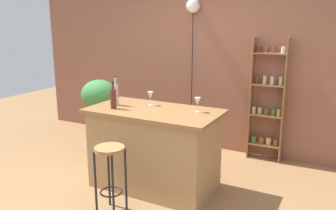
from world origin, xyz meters
TOP-DOWN VIEW (x-y plane):
  - ground at (0.00, 0.00)m, footprint 12.00×12.00m
  - back_wall at (0.00, 1.95)m, footprint 6.40×0.10m
  - kitchen_counter at (0.00, 0.30)m, footprint 1.52×0.81m
  - bar_stool at (-0.10, -0.42)m, footprint 0.30×0.30m
  - spice_shelf at (0.96, 1.79)m, footprint 0.47×0.17m
  - plant_stool at (-1.20, 0.80)m, footprint 0.35×0.35m
  - potted_plant at (-1.20, 0.80)m, footprint 0.54×0.48m
  - bottle_spirits_clear at (-0.52, 0.28)m, footprint 0.06×0.06m
  - bottle_olive_oil at (-0.44, 0.13)m, footprint 0.07×0.07m
  - wine_glass_left at (-0.15, 0.48)m, footprint 0.07×0.07m
  - wine_glass_center at (0.48, 0.44)m, footprint 0.07×0.07m
  - pendant_globe_light at (-0.22, 1.84)m, footprint 0.20×0.20m

SIDE VIEW (x-z plane):
  - ground at x=0.00m, z-range 0.00..0.00m
  - plant_stool at x=-1.20m, z-range 0.00..0.37m
  - kitchen_counter at x=0.00m, z-range 0.00..0.96m
  - bar_stool at x=-0.10m, z-range 0.16..0.88m
  - spice_shelf at x=0.96m, z-range -0.01..1.72m
  - potted_plant at x=-1.20m, z-range 0.49..1.25m
  - wine_glass_left at x=-0.15m, z-range 0.99..1.15m
  - wine_glass_center at x=0.48m, z-range 0.99..1.15m
  - bottle_olive_oil at x=-0.44m, z-range 0.91..1.23m
  - bottle_spirits_clear at x=-0.52m, z-range 0.91..1.26m
  - back_wall at x=0.00m, z-range 0.00..2.80m
  - pendant_globe_light at x=-0.22m, z-range 0.99..3.25m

